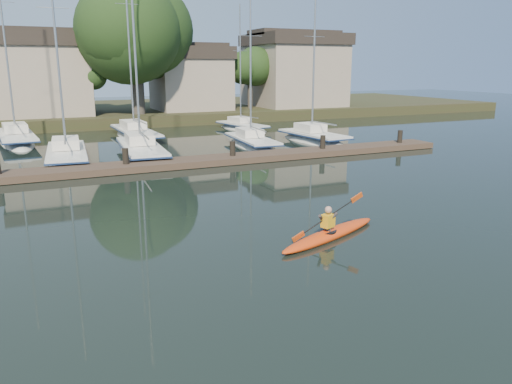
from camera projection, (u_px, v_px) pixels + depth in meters
name	position (u px, v px, depth m)	size (l,w,h in m)	color
ground	(313.00, 249.00, 14.99)	(160.00, 160.00, 0.00)	black
kayak	(330.00, 232.00, 15.94)	(4.60, 2.30, 1.50)	red
dock	(182.00, 163.00, 27.30)	(34.00, 2.00, 1.80)	#483429
sailboat_1	(68.00, 164.00, 29.06)	(2.81, 9.04, 14.57)	white
sailboat_2	(142.00, 159.00, 30.65)	(2.93, 9.88, 16.14)	white
sailboat_3	(252.00, 149.00, 34.25)	(2.64, 7.95, 12.61)	white
sailboat_4	(313.00, 145.00, 36.26)	(2.93, 7.71, 12.82)	white
sailboat_5	(17.00, 146.00, 35.78)	(3.14, 10.09, 16.44)	white
sailboat_6	(136.00, 140.00, 38.25)	(2.56, 10.53, 16.63)	white
sailboat_7	(242.00, 132.00, 43.12)	(3.09, 7.30, 11.42)	white
shore	(123.00, 87.00, 50.41)	(90.00, 25.25, 12.75)	#2A3219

